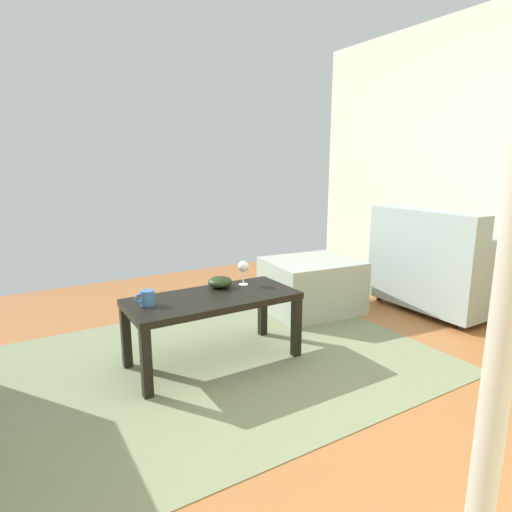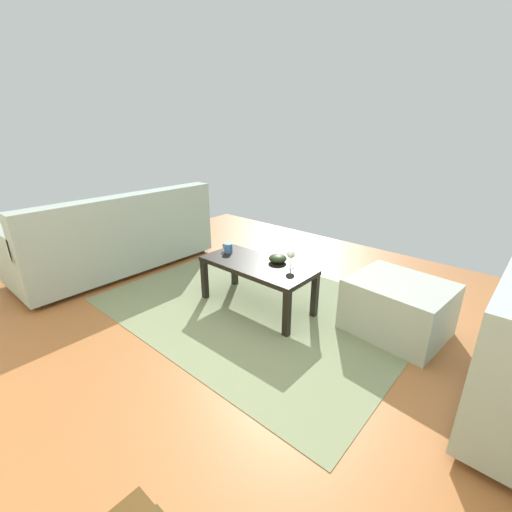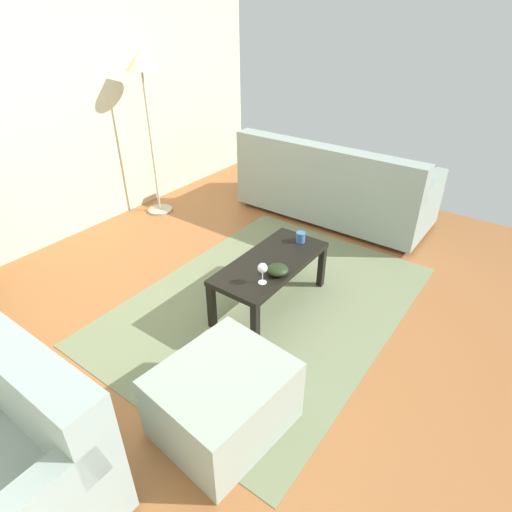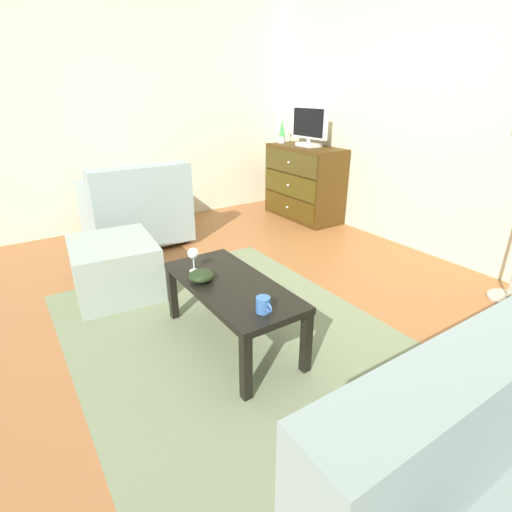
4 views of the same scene
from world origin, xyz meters
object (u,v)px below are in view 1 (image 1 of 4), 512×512
object	(u,v)px
wine_glass	(243,267)
ottoman	(311,286)
coffee_table	(213,305)
armchair	(441,268)
mug	(147,298)
bowl_decorative	(220,282)

from	to	relation	value
wine_glass	ottoman	xyz separation A→B (m)	(-0.81, -0.31, -0.32)
coffee_table	armchair	distance (m)	2.03
armchair	ottoman	bearing A→B (deg)	-27.42
mug	coffee_table	bearing A→B (deg)	175.46
wine_glass	bowl_decorative	distance (m)	0.18
coffee_table	wine_glass	xyz separation A→B (m)	(-0.27, -0.11, 0.17)
ottoman	wine_glass	bearing A→B (deg)	20.87
armchair	ottoman	distance (m)	1.08
mug	bowl_decorative	xyz separation A→B (m)	(-0.50, -0.11, -0.01)
bowl_decorative	armchair	world-z (taller)	armchair
wine_glass	bowl_decorative	bearing A→B (deg)	-8.90
mug	ottoman	bearing A→B (deg)	-165.02
coffee_table	armchair	world-z (taller)	armchair
wine_glass	mug	world-z (taller)	wine_glass
wine_glass	mug	xyz separation A→B (m)	(0.65, 0.08, -0.07)
coffee_table	armchair	size ratio (longest dim) A/B	1.06
mug	armchair	xyz separation A→B (m)	(-2.42, 0.10, -0.12)
ottoman	coffee_table	bearing A→B (deg)	21.34
wine_glass	ottoman	world-z (taller)	wine_glass
wine_glass	coffee_table	bearing A→B (deg)	22.71
mug	bowl_decorative	bearing A→B (deg)	-167.83
mug	ottoman	world-z (taller)	mug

